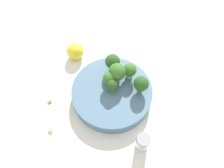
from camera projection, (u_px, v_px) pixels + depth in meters
ground_plane at (112, 96)px, 0.60m from camera, size 3.00×3.00×0.00m
bowl at (112, 93)px, 0.59m from camera, size 0.21×0.21×0.04m
broccoli_floret_0 at (109, 79)px, 0.55m from camera, size 0.03×0.03×0.05m
broccoli_floret_1 at (117, 72)px, 0.55m from camera, size 0.05×0.05×0.06m
broccoli_floret_2 at (113, 86)px, 0.55m from camera, size 0.03×0.03×0.04m
broccoli_floret_3 at (141, 84)px, 0.54m from camera, size 0.04×0.04×0.05m
broccoli_floret_4 at (130, 70)px, 0.56m from camera, size 0.04×0.04×0.05m
broccoli_floret_5 at (113, 62)px, 0.57m from camera, size 0.04×0.04×0.06m
pepper_shaker at (143, 142)px, 0.51m from camera, size 0.03×0.03×0.06m
lemon_wedge at (75, 51)px, 0.65m from camera, size 0.05×0.05×0.05m
almond_crumb_0 at (49, 101)px, 0.59m from camera, size 0.01×0.01×0.01m
almond_crumb_1 at (50, 131)px, 0.55m from camera, size 0.01×0.01×0.01m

